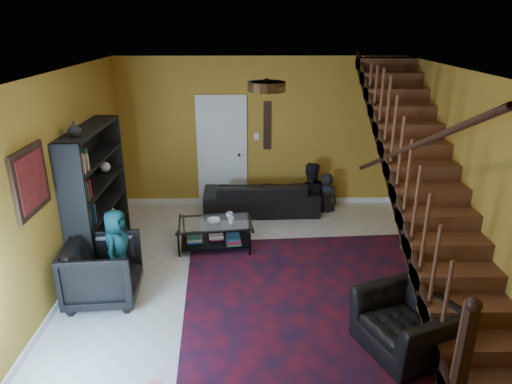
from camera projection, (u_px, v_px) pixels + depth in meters
floor at (263, 275)px, 6.46m from camera, size 5.50×5.50×0.00m
room at (182, 232)px, 7.66m from camera, size 5.50×5.50×5.50m
staircase at (425, 182)px, 5.99m from camera, size 0.95×5.02×3.18m
bookshelf at (97, 198)px, 6.64m from camera, size 0.35×1.80×2.00m
door at (222, 153)px, 8.63m from camera, size 0.82×0.05×2.05m
framed_picture at (31, 181)px, 4.96m from camera, size 0.04×0.74×0.74m
wall_hanging at (267, 126)px, 8.46m from camera, size 0.14×0.03×0.90m
ceiling_fixture at (267, 86)px, 4.74m from camera, size 0.40×0.40×0.10m
rug at (327, 311)px, 5.65m from camera, size 3.78×4.25×0.02m
sofa at (261, 196)px, 8.50m from camera, size 2.14×0.89×0.62m
armchair_left at (103, 271)px, 5.78m from camera, size 0.95×0.93×0.81m
armchair_right at (406, 324)px, 4.91m from camera, size 1.15×1.21×0.63m
person_adult_a at (325, 203)px, 8.62m from camera, size 0.47×0.34×1.20m
person_adult_b at (309, 198)px, 8.58m from camera, size 0.69×0.54×1.40m
person_child at (117, 248)px, 6.07m from camera, size 0.42×0.58×1.09m
coffee_table at (215, 233)px, 7.17m from camera, size 1.21×0.80×0.43m
cup_a at (230, 215)px, 7.25m from camera, size 0.12×0.12×0.09m
cup_b at (231, 221)px, 7.05m from camera, size 0.12×0.12×0.09m
bowl at (214, 221)px, 7.09m from camera, size 0.25×0.25×0.05m
vase at (74, 129)px, 5.78m from camera, size 0.18×0.18×0.19m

